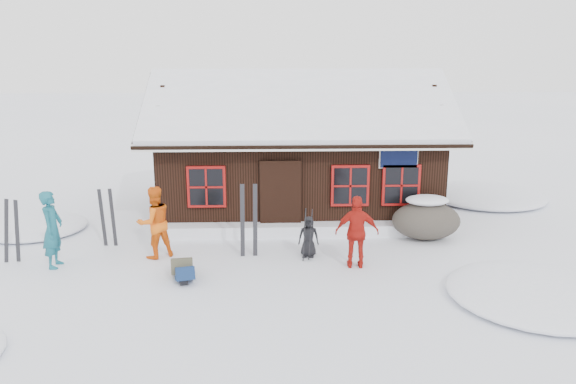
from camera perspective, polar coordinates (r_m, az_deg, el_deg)
name	(u,v)px	position (r m, az deg, el deg)	size (l,w,h in m)	color
ground	(245,266)	(13.29, -4.43, -7.54)	(120.00, 120.00, 0.00)	white
mountain_hut	(298,160)	(17.67, 0.99, 3.23)	(8.90, 6.09, 4.42)	black
snow_drift	(303,229)	(15.37, 1.50, -3.81)	(7.60, 0.60, 0.35)	white
snow_mounds	(309,240)	(15.07, 2.17, -4.88)	(20.60, 13.20, 0.48)	white
skier_teal	(52,229)	(14.05, -22.82, -3.52)	(0.66, 0.44, 1.82)	#165C6B
skier_orange_left	(154,222)	(13.93, -13.42, -3.01)	(0.86, 0.67, 1.78)	orange
skier_orange_right	(357,232)	(13.03, 7.02, -4.07)	(1.00, 0.42, 1.71)	#AE1911
skier_crouched	(309,237)	(13.71, 2.10, -4.55)	(0.50, 0.32, 1.02)	black
boulder	(426,219)	(15.45, 13.85, -2.71)	(1.82, 1.37, 1.07)	#4A453B
ski_pair_left	(12,232)	(14.79, -26.26, -3.66)	(0.51, 0.14, 1.60)	black
ski_pair_mid	(108,218)	(15.13, -17.84, -2.58)	(0.41, 0.08, 1.57)	black
ski_pair_right	(249,222)	(13.66, -4.00, -3.01)	(0.43, 0.05, 1.87)	black
ski_poles	(307,236)	(13.41, 1.99, -4.45)	(0.24, 0.12, 1.34)	black
backpack_blue	(185,276)	(12.52, -10.44, -8.43)	(0.40, 0.52, 0.29)	navy
backpack_olive	(182,270)	(12.83, -10.71, -7.75)	(0.47, 0.62, 0.34)	#464432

